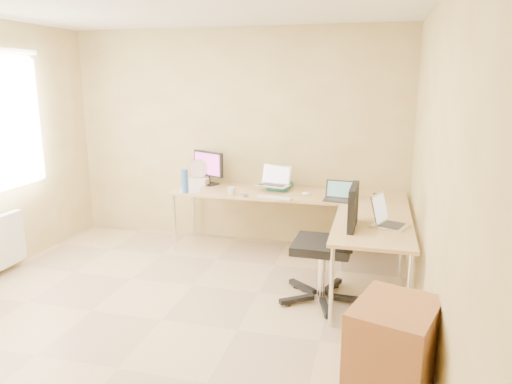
% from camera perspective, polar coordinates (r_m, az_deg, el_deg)
% --- Properties ---
extents(floor, '(4.50, 4.50, 0.00)m').
position_cam_1_polar(floor, '(4.26, -11.26, -14.83)').
color(floor, tan).
rests_on(floor, ground).
extents(wall_back, '(4.50, 0.00, 4.50)m').
position_cam_1_polar(wall_back, '(5.90, -2.44, 6.60)').
color(wall_back, '#D3C486').
rests_on(wall_back, ground).
extents(wall_right, '(0.00, 4.50, 4.50)m').
position_cam_1_polar(wall_right, '(3.46, 20.83, 0.90)').
color(wall_right, '#D3C486').
rests_on(wall_right, ground).
extents(desk_main, '(2.65, 0.70, 0.73)m').
position_cam_1_polar(desk_main, '(5.55, 3.67, -3.74)').
color(desk_main, tan).
rests_on(desk_main, ground).
extents(desk_return, '(0.70, 1.30, 0.73)m').
position_cam_1_polar(desk_return, '(4.52, 13.61, -8.17)').
color(desk_return, tan).
rests_on(desk_return, ground).
extents(monitor, '(0.50, 0.37, 0.41)m').
position_cam_1_polar(monitor, '(5.86, -5.72, 2.91)').
color(monitor, black).
rests_on(monitor, desk_main).
extents(book_stack, '(0.26, 0.35, 0.06)m').
position_cam_1_polar(book_stack, '(5.66, 2.87, 0.73)').
color(book_stack, '#1D6C60').
rests_on(book_stack, desk_main).
extents(laptop_center, '(0.41, 0.35, 0.23)m').
position_cam_1_polar(laptop_center, '(5.50, 2.12, 1.89)').
color(laptop_center, silver).
rests_on(laptop_center, desk_main).
extents(laptop_black, '(0.35, 0.28, 0.21)m').
position_cam_1_polar(laptop_black, '(5.14, 10.02, 0.10)').
color(laptop_black, '#262323').
rests_on(laptop_black, desk_main).
extents(keyboard, '(0.39, 0.15, 0.02)m').
position_cam_1_polar(keyboard, '(5.18, 2.24, -0.67)').
color(keyboard, silver).
rests_on(keyboard, desk_main).
extents(mouse, '(0.12, 0.10, 0.04)m').
position_cam_1_polar(mouse, '(5.35, 6.03, -0.19)').
color(mouse, white).
rests_on(mouse, desk_main).
extents(mug, '(0.11, 0.11, 0.09)m').
position_cam_1_polar(mug, '(5.32, -2.93, 0.10)').
color(mug, silver).
rests_on(mug, desk_main).
extents(cd_stack, '(0.12, 0.12, 0.03)m').
position_cam_1_polar(cd_stack, '(5.26, -1.42, -0.40)').
color(cd_stack, silver).
rests_on(cd_stack, desk_main).
extents(water_bottle, '(0.09, 0.09, 0.27)m').
position_cam_1_polar(water_bottle, '(5.46, -8.53, 1.30)').
color(water_bottle, '#3865B3').
rests_on(water_bottle, desk_main).
extents(papers, '(0.31, 0.38, 0.01)m').
position_cam_1_polar(papers, '(5.62, -7.91, 0.27)').
color(papers, silver).
rests_on(papers, desk_main).
extents(white_box, '(0.24, 0.18, 0.09)m').
position_cam_1_polar(white_box, '(5.87, -6.88, 1.26)').
color(white_box, beige).
rests_on(white_box, desk_main).
extents(desk_fan, '(0.29, 0.29, 0.28)m').
position_cam_1_polar(desk_fan, '(5.91, -6.68, 2.33)').
color(desk_fan, beige).
rests_on(desk_fan, desk_main).
extents(black_cup, '(0.08, 0.08, 0.12)m').
position_cam_1_polar(black_cup, '(5.06, 14.23, -0.84)').
color(black_cup, black).
rests_on(black_cup, desk_main).
extents(laptop_return, '(0.41, 0.37, 0.23)m').
position_cam_1_polar(laptop_return, '(4.33, 15.93, -2.57)').
color(laptop_return, silver).
rests_on(laptop_return, desk_return).
extents(office_chair, '(0.69, 0.69, 1.11)m').
position_cam_1_polar(office_chair, '(4.37, 7.96, -6.79)').
color(office_chair, black).
rests_on(office_chair, ground).
extents(cabinet, '(0.58, 0.65, 0.75)m').
position_cam_1_polar(cabinet, '(3.09, 15.98, -19.14)').
color(cabinet, '#A57845').
rests_on(cabinet, ground).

